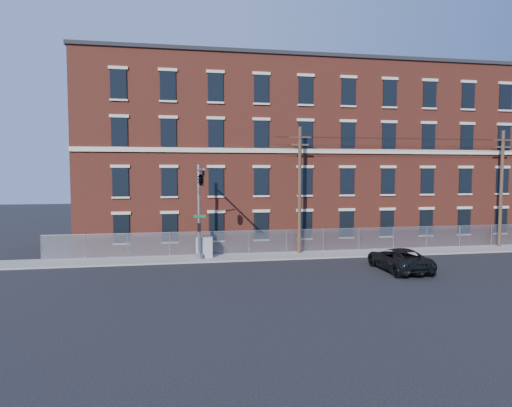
{
  "coord_description": "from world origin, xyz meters",
  "views": [
    {
      "loc": [
        -7.59,
        -28.47,
        6.54
      ],
      "look_at": [
        -1.8,
        4.0,
        4.24
      ],
      "focal_mm": 31.25,
      "sensor_mm": 36.0,
      "label": 1
    }
  ],
  "objects_px": {
    "traffic_signal_mast": "(200,189)",
    "utility_pole_near": "(300,188)",
    "utility_cabinet": "(204,247)",
    "pickup_truck": "(399,259)"
  },
  "relations": [
    {
      "from": "traffic_signal_mast",
      "to": "utility_pole_near",
      "type": "bearing_deg",
      "value": 23.14
    },
    {
      "from": "utility_pole_near",
      "to": "utility_cabinet",
      "type": "xyz_separation_m",
      "value": [
        -7.59,
        -0.56,
        -4.44
      ]
    },
    {
      "from": "traffic_signal_mast",
      "to": "pickup_truck",
      "type": "xyz_separation_m",
      "value": [
        12.93,
        -3.45,
        -4.62
      ]
    },
    {
      "from": "traffic_signal_mast",
      "to": "utility_cabinet",
      "type": "height_order",
      "value": "traffic_signal_mast"
    },
    {
      "from": "utility_pole_near",
      "to": "utility_cabinet",
      "type": "distance_m",
      "value": 8.82
    },
    {
      "from": "utility_cabinet",
      "to": "pickup_truck",
      "type": "bearing_deg",
      "value": -22.35
    },
    {
      "from": "traffic_signal_mast",
      "to": "utility_cabinet",
      "type": "relative_size",
      "value": 4.5
    },
    {
      "from": "traffic_signal_mast",
      "to": "utility_pole_near",
      "type": "xyz_separation_m",
      "value": [
        8.0,
        3.42,
        -0.05
      ]
    },
    {
      "from": "utility_pole_near",
      "to": "pickup_truck",
      "type": "xyz_separation_m",
      "value": [
        4.93,
        -6.87,
        -4.57
      ]
    },
    {
      "from": "traffic_signal_mast",
      "to": "pickup_truck",
      "type": "relative_size",
      "value": 1.27
    }
  ]
}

